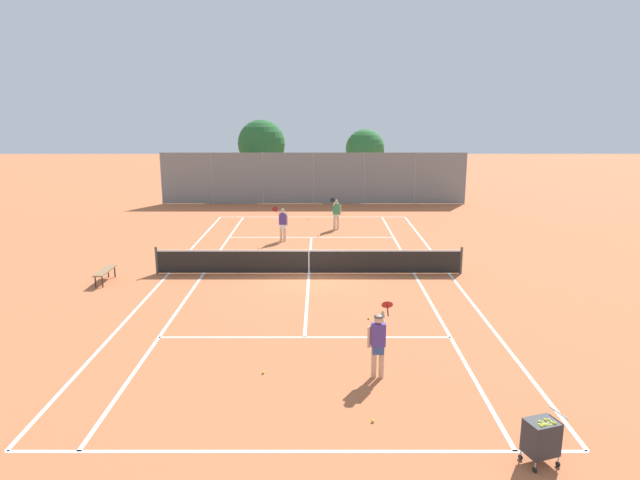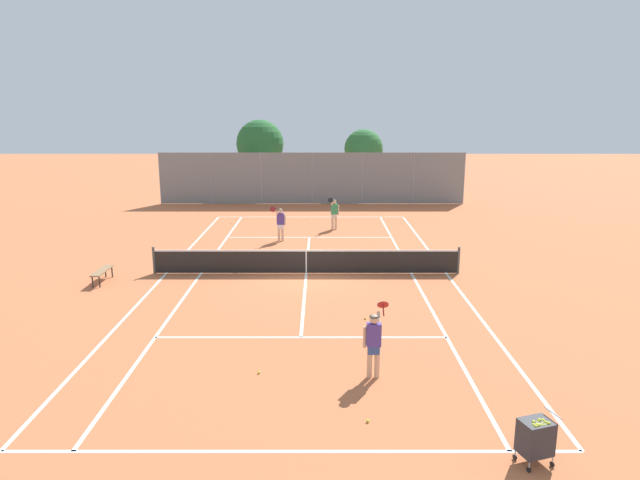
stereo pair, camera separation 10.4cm
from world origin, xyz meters
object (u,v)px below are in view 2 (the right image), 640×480
tennis_net (306,261)px  courtside_bench (102,272)px  loose_tennis_ball_3 (235,272)px  loose_tennis_ball_1 (231,224)px  player_near_side (374,341)px  tree_behind_left (259,145)px  player_far_right (334,212)px  loose_tennis_ball_0 (368,421)px  loose_tennis_ball_2 (259,372)px  ball_cart (535,437)px  loose_tennis_ball_5 (307,219)px  tree_behind_right (363,150)px  player_far_left (280,222)px  loose_tennis_ball_4 (365,318)px

tennis_net → courtside_bench: tennis_net is taller
loose_tennis_ball_3 → loose_tennis_ball_1: bearing=99.7°
player_near_side → loose_tennis_ball_3: (-4.60, 8.89, -0.89)m
courtside_bench → tree_behind_left: (3.72, 20.94, 3.34)m
player_near_side → player_far_right: (-0.52, 17.20, 0.00)m
tennis_net → loose_tennis_ball_0: size_ratio=181.82×
loose_tennis_ball_2 → tree_behind_left: tree_behind_left is taller
loose_tennis_ball_1 → courtside_bench: bearing=-106.1°
ball_cart → player_near_side: 4.33m
tennis_net → courtside_bench: size_ratio=8.00×
loose_tennis_ball_5 → tree_behind_right: 10.83m
loose_tennis_ball_5 → tree_behind_left: (-3.62, 8.85, 3.71)m
player_far_right → loose_tennis_ball_3: bearing=-116.2°
player_near_side → player_far_left: bearing=102.5°
tennis_net → loose_tennis_ball_2: (-0.95, -8.66, -0.48)m
player_far_left → loose_tennis_ball_2: size_ratio=26.88×
tennis_net → loose_tennis_ball_3: tennis_net is taller
tree_behind_right → loose_tennis_ball_0: bearing=-93.9°
loose_tennis_ball_0 → tree_behind_left: bearing=99.9°
loose_tennis_ball_4 → courtside_bench: (-9.49, 3.84, 0.38)m
ball_cart → loose_tennis_ball_4: size_ratio=14.58×
ball_cart → loose_tennis_ball_2: 6.50m
loose_tennis_ball_2 → loose_tennis_ball_3: (-1.83, 8.72, 0.00)m
player_far_left → courtside_bench: 9.17m
loose_tennis_ball_5 → ball_cart: bearing=-78.7°
tennis_net → player_far_left: size_ratio=6.76×
tree_behind_right → tennis_net: bearing=-100.1°
courtside_bench → loose_tennis_ball_0: bearing=-47.0°
loose_tennis_ball_0 → loose_tennis_ball_5: (-1.75, 21.83, 0.00)m
tree_behind_left → loose_tennis_ball_3: bearing=-86.9°
loose_tennis_ball_5 → courtside_bench: size_ratio=0.04×
loose_tennis_ball_4 → player_near_side: bearing=-91.7°
player_near_side → loose_tennis_ball_2: size_ratio=26.88×
tennis_net → loose_tennis_ball_3: size_ratio=181.82×
ball_cart → loose_tennis_ball_0: 3.26m
loose_tennis_ball_3 → player_far_left: bearing=75.8°
player_far_left → loose_tennis_ball_3: player_far_left is taller
loose_tennis_ball_1 → loose_tennis_ball_3: same height
loose_tennis_ball_1 → player_far_right: bearing=-13.4°
player_far_right → courtside_bench: bearing=-133.0°
player_far_right → loose_tennis_ball_2: (-2.25, -17.02, -0.89)m
tree_behind_right → player_near_side: bearing=-93.6°
ball_cart → loose_tennis_ball_1: ball_cart is taller
tree_behind_left → tree_behind_right: 7.55m
loose_tennis_ball_0 → player_near_side: bearing=81.9°
loose_tennis_ball_1 → loose_tennis_ball_2: same height
loose_tennis_ball_1 → tree_behind_left: tree_behind_left is taller
tennis_net → loose_tennis_ball_1: (-4.43, 9.72, -0.48)m
loose_tennis_ball_1 → ball_cart: bearing=-68.0°
loose_tennis_ball_4 → ball_cart: bearing=-71.0°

